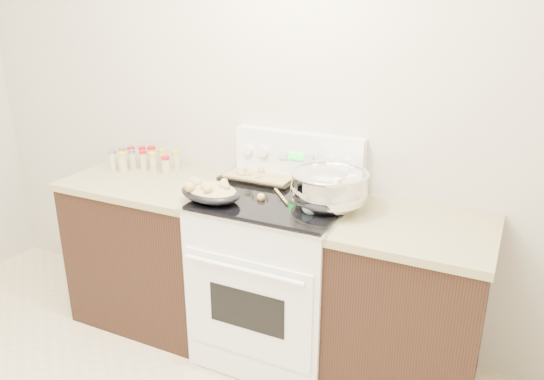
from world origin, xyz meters
The scene contains 9 objects.
counter_left centered at (-0.48, 1.43, 0.46)m, with size 0.93×0.67×0.92m.
counter_right centered at (1.08, 1.43, 0.46)m, with size 0.73×0.67×0.92m.
kitchen_range centered at (0.35, 1.42, 0.49)m, with size 0.78×0.73×1.22m.
mixing_bowl centered at (0.63, 1.43, 1.03)m, with size 0.48×0.48×0.23m.
roasting_pan centered at (0.06, 1.23, 0.99)m, with size 0.39×0.31×0.11m.
baking_sheet centered at (0.14, 1.66, 0.96)m, with size 0.43×0.30×0.06m.
wooden_spoon centered at (0.32, 1.39, 0.95)m, with size 0.18×0.20×0.04m.
blue_ladle centered at (0.60, 1.31, 0.98)m, with size 0.26×0.18×0.11m.
spice_jars centered at (-0.63, 1.56, 0.98)m, with size 0.39×0.23×0.13m.
Camera 1 is at (1.46, -0.92, 1.94)m, focal length 35.00 mm.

